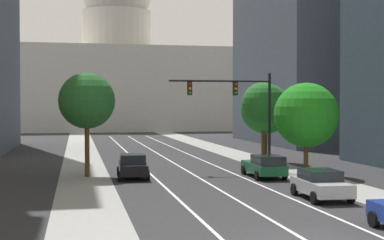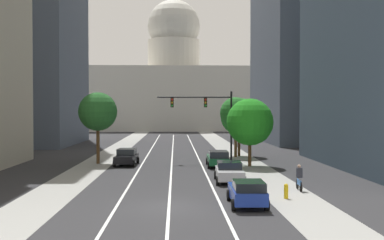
% 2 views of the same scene
% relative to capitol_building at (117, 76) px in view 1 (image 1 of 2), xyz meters
% --- Properties ---
extents(ground_plane, '(400.00, 400.00, 0.00)m').
position_rel_capitol_building_xyz_m(ground_plane, '(0.00, -53.75, -10.76)').
color(ground_plane, '#2B2B2D').
extents(sidewalk_left, '(3.33, 130.00, 0.01)m').
position_rel_capitol_building_xyz_m(sidewalk_left, '(-7.41, -58.75, -10.75)').
color(sidewalk_left, gray).
rests_on(sidewalk_left, ground).
extents(sidewalk_right, '(3.33, 130.00, 0.01)m').
position_rel_capitol_building_xyz_m(sidewalk_right, '(7.41, -58.75, -10.75)').
color(sidewalk_right, gray).
rests_on(sidewalk_right, ground).
extents(lane_stripe_left, '(0.16, 90.00, 0.01)m').
position_rel_capitol_building_xyz_m(lane_stripe_left, '(-2.87, -68.75, -10.74)').
color(lane_stripe_left, white).
rests_on(lane_stripe_left, ground).
extents(lane_stripe_center, '(0.16, 90.00, 0.01)m').
position_rel_capitol_building_xyz_m(lane_stripe_center, '(0.00, -68.75, -10.74)').
color(lane_stripe_center, white).
rests_on(lane_stripe_center, ground).
extents(lane_stripe_right, '(0.16, 90.00, 0.01)m').
position_rel_capitol_building_xyz_m(lane_stripe_right, '(2.87, -68.75, -10.74)').
color(lane_stripe_right, white).
rests_on(lane_stripe_right, ground).
extents(capitol_building, '(53.26, 22.50, 34.94)m').
position_rel_capitol_building_xyz_m(capitol_building, '(0.00, 0.00, 0.00)').
color(capitol_building, beige).
rests_on(capitol_building, ground).
extents(car_black, '(2.18, 4.35, 1.57)m').
position_rel_capitol_building_xyz_m(car_black, '(-4.31, -75.14, -9.95)').
color(car_black, black).
rests_on(car_black, ground).
extents(car_green, '(2.14, 4.75, 1.54)m').
position_rel_capitol_building_xyz_m(car_green, '(4.30, -76.71, -9.96)').
color(car_green, '#14512D').
rests_on(car_green, ground).
extents(car_silver, '(2.23, 4.21, 1.49)m').
position_rel_capitol_building_xyz_m(car_silver, '(4.31, -85.47, -9.98)').
color(car_silver, '#B2B5BA').
rests_on(car_silver, ground).
extents(traffic_signal_mast, '(7.62, 0.39, 7.16)m').
position_rel_capitol_building_xyz_m(traffic_signal_mast, '(3.74, -72.71, -5.68)').
color(traffic_signal_mast, black).
rests_on(traffic_signal_mast, ground).
extents(street_tree_mid_left, '(3.78, 3.78, 7.01)m').
position_rel_capitol_building_xyz_m(street_tree_mid_left, '(-7.24, -73.84, -5.66)').
color(street_tree_mid_left, '#51381E').
rests_on(street_tree_mid_left, ground).
extents(street_tree_mid_right, '(4.39, 4.39, 6.35)m').
position_rel_capitol_building_xyz_m(street_tree_mid_right, '(7.31, -76.51, -6.61)').
color(street_tree_mid_right, '#51381E').
rests_on(street_tree_mid_right, ground).
extents(street_tree_far_right, '(4.22, 4.22, 6.65)m').
position_rel_capitol_building_xyz_m(street_tree_far_right, '(7.60, -67.37, -6.23)').
color(street_tree_far_right, '#51381E').
rests_on(street_tree_far_right, ground).
extents(street_tree_near_right, '(3.53, 3.53, 6.71)m').
position_rel_capitol_building_xyz_m(street_tree_near_right, '(7.10, -68.19, -5.83)').
color(street_tree_near_right, '#51381E').
rests_on(street_tree_near_right, ground).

